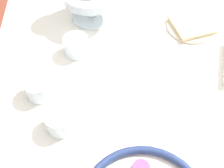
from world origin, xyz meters
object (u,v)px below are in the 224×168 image
Objects in this scene: bread_plate at (191,26)px; cup_mid at (76,46)px; cup_near at (60,121)px; cup_far at (39,88)px.

cup_mid reaches higher than bread_plate.
bread_plate is at bearing -48.12° from cup_near.
cup_mid is at bearing -31.23° from cup_far.
cup_mid is 1.00× the size of cup_far.
cup_far is (0.11, 0.07, 0.00)m from cup_near.
cup_near and cup_far have the same top height.
cup_near and cup_mid have the same top height.
bread_plate is at bearing -75.11° from cup_mid.
cup_near is 1.00× the size of cup_far.
cup_mid is 0.18m from cup_far.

